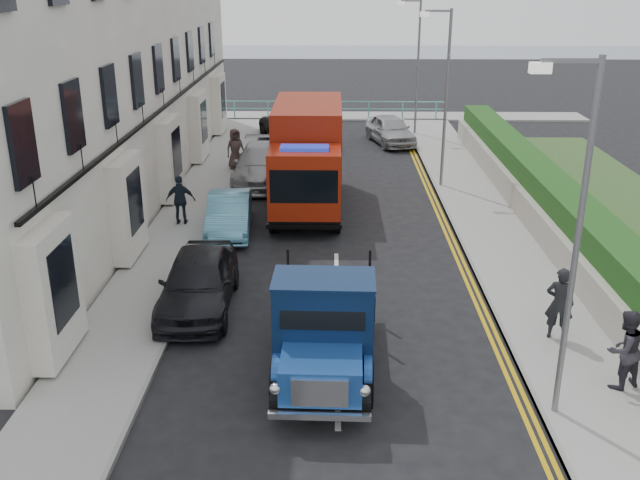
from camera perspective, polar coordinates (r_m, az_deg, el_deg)
The scene contains 22 objects.
ground at distance 16.36m, azimuth 1.40°, elevation -9.72°, with size 120.00×120.00×0.00m, color black.
pavement_west at distance 25.05m, azimuth -10.69°, elevation 1.15°, with size 2.40×38.00×0.12m, color gray.
pavement_east at distance 25.13m, azimuth 13.47°, elevation 1.00°, with size 2.60×38.00×0.12m, color gray.
promenade at distance 43.89m, azimuth 1.21°, elevation 9.87°, with size 30.00×2.50×0.12m, color gray.
sea_plane at distance 74.57m, azimuth 1.16°, elevation 14.29°, with size 120.00×120.00×0.00m, color slate.
terrace_west at distance 28.70m, azimuth -18.84°, elevation 17.42°, with size 6.31×30.20×14.25m.
garden_east at distance 25.35m, azimuth 17.85°, elevation 2.73°, with size 1.45×28.00×1.75m.
seafront_railing at distance 43.01m, azimuth 1.21°, elevation 10.36°, with size 13.00×0.08×1.11m.
lamp_near at distance 13.55m, azimuth 19.55°, elevation 1.05°, with size 1.23×0.18×7.00m.
lamp_mid at distance 28.76m, azimuth 9.86°, elevation 11.82°, with size 1.23×0.18×7.00m.
lamp_far at distance 38.60m, azimuth 7.67°, elevation 14.12°, with size 1.23×0.18×7.00m.
bedford_lorry at distance 15.09m, azimuth 0.32°, elevation -7.56°, with size 2.21×5.28×2.46m.
red_lorry at distance 26.32m, azimuth -1.00°, elevation 6.87°, with size 2.48×7.18×3.75m.
parked_car_front at distance 18.73m, azimuth -9.72°, elevation -3.28°, with size 1.81×4.49×1.53m, color black.
parked_car_mid at distance 24.14m, azimuth -7.27°, elevation 2.10°, with size 1.38×3.97×1.31m, color #5EA7C9.
parked_car_rear at distance 29.87m, azimuth -4.73°, elevation 6.04°, with size 2.15×5.29×1.53m, color #A3A2A7.
seafront_car_left at distance 37.48m, azimuth -2.01°, elevation 9.13°, with size 2.62×5.68×1.58m, color black.
seafront_car_right at distance 36.96m, azimuth 5.65°, elevation 8.77°, with size 1.71×4.24×1.45m, color #A0A2A5.
pedestrian_east_near at distance 17.61m, azimuth 18.62°, elevation -4.83°, with size 0.65×0.43×1.79m, color black.
pedestrian_east_far at distance 16.10m, azimuth 23.15°, elevation -8.05°, with size 0.84×0.66×1.74m, color #2F2B35.
pedestrian_west_near at distance 24.82m, azimuth -11.09°, elevation 3.16°, with size 0.99×0.41×1.70m, color black.
pedestrian_west_far at distance 31.66m, azimuth -6.79°, elevation 7.26°, with size 0.87×0.57×1.78m, color #3B2C2A.
Camera 1 is at (-0.14, -14.11, 8.27)m, focal length 40.00 mm.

